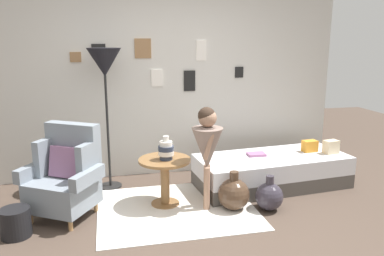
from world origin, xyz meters
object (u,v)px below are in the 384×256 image
(vase_striped, at_px, (166,150))
(demijohn_near, at_px, (234,194))
(floor_lamp, at_px, (105,67))
(person_child, at_px, (207,145))
(side_table, at_px, (165,172))
(book_on_daybed, at_px, (256,154))
(magazine_basket, at_px, (16,223))
(armchair, at_px, (66,176))
(demijohn_far, at_px, (269,196))
(daybed, at_px, (272,171))

(vase_striped, bearing_deg, demijohn_near, -20.58)
(floor_lamp, xyz_separation_m, person_child, (1.04, -0.87, -0.78))
(person_child, bearing_deg, side_table, 157.18)
(person_child, xyz_separation_m, book_on_daybed, (0.78, 0.51, -0.31))
(book_on_daybed, xyz_separation_m, magazine_basket, (-2.71, -0.73, -0.28))
(person_child, height_order, demijohn_near, person_child)
(person_child, height_order, book_on_daybed, person_child)
(armchair, xyz_separation_m, demijohn_near, (1.77, -0.26, -0.26))
(person_child, bearing_deg, demijohn_far, -17.19)
(daybed, bearing_deg, side_table, -169.33)
(demijohn_near, bearing_deg, armchair, 171.51)
(floor_lamp, bearing_deg, daybed, -11.81)
(vase_striped, xyz_separation_m, book_on_daybed, (1.21, 0.35, -0.24))
(floor_lamp, xyz_separation_m, magazine_basket, (-0.90, -1.09, -1.37))
(side_table, relative_size, person_child, 0.51)
(side_table, height_order, demijohn_near, side_table)
(demijohn_near, bearing_deg, side_table, 158.02)
(daybed, bearing_deg, book_on_daybed, 161.79)
(daybed, height_order, magazine_basket, daybed)
(armchair, distance_m, demijohn_far, 2.19)
(demijohn_far, bearing_deg, armchair, 170.42)
(person_child, xyz_separation_m, demijohn_far, (0.65, -0.20, -0.57))
(daybed, distance_m, demijohn_far, 0.73)
(side_table, distance_m, magazine_basket, 1.57)
(armchair, xyz_separation_m, side_table, (1.05, 0.02, -0.05))
(floor_lamp, relative_size, demijohn_near, 3.98)
(side_table, height_order, floor_lamp, floor_lamp)
(floor_lamp, bearing_deg, vase_striped, -49.31)
(side_table, relative_size, vase_striped, 2.18)
(armchair, height_order, book_on_daybed, armchair)
(armchair, height_order, person_child, person_child)
(demijohn_far, relative_size, magazine_basket, 1.40)
(vase_striped, bearing_deg, daybed, 11.76)
(book_on_daybed, xyz_separation_m, demijohn_far, (-0.13, -0.72, -0.26))
(floor_lamp, height_order, person_child, floor_lamp)
(armchair, distance_m, person_child, 1.52)
(daybed, distance_m, magazine_basket, 2.98)
(armchair, bearing_deg, person_child, -6.10)
(book_on_daybed, height_order, magazine_basket, book_on_daybed)
(daybed, height_order, demijohn_near, demijohn_near)
(floor_lamp, distance_m, demijohn_far, 2.41)
(person_child, distance_m, demijohn_far, 0.89)
(floor_lamp, distance_m, person_child, 1.56)
(side_table, distance_m, person_child, 0.58)
(magazine_basket, bearing_deg, floor_lamp, 50.56)
(armchair, bearing_deg, daybed, 6.73)
(demijohn_near, bearing_deg, vase_striped, 159.42)
(floor_lamp, height_order, book_on_daybed, floor_lamp)
(person_child, relative_size, book_on_daybed, 5.18)
(book_on_daybed, height_order, demijohn_near, demijohn_near)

